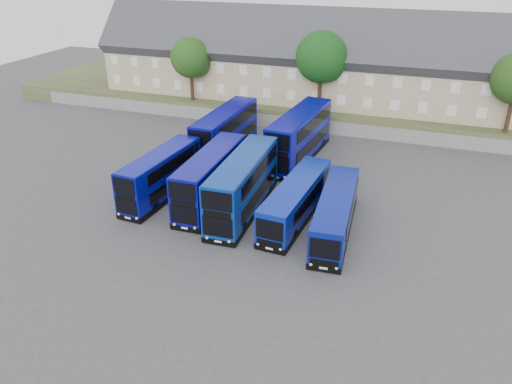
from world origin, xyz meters
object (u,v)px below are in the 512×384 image
Objects in this scene: tree_west at (192,59)px; tree_mid at (323,59)px; coach_east_a at (296,201)px; dd_front_left at (161,176)px; dd_front_mid at (211,179)px.

tree_west is 0.83× the size of tree_mid.
tree_west is at bearing -178.21° from tree_mid.
tree_west reaches higher than coach_east_a.
dd_front_left is 23.42m from tree_west.
coach_east_a is (11.82, 0.16, -0.42)m from dd_front_left.
tree_mid is (4.27, 21.61, 5.96)m from dd_front_mid.
tree_mid is (8.68, 22.15, 6.14)m from dd_front_left.
coach_east_a is at bearing -81.87° from tree_mid.
tree_mid is at bearing 72.93° from dd_front_left.
tree_mid is at bearing 77.53° from dd_front_mid.
dd_front_left reaches higher than coach_east_a.
coach_east_a is at bearing -48.30° from tree_west.
tree_mid is (-3.14, 21.99, 6.57)m from coach_east_a.
coach_east_a is at bearing 5.09° from dd_front_left.
dd_front_left is at bearing -174.29° from dd_front_mid.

